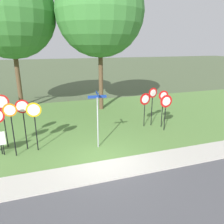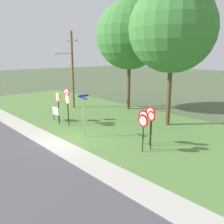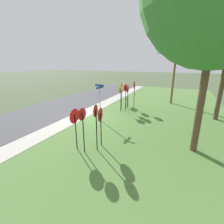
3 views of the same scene
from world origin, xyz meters
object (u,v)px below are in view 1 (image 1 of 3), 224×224
object	(u,v)px
yield_sign_far_right	(166,104)
stop_sign_far_center	(34,116)
street_name_post	(98,115)
stop_sign_far_left	(11,119)
oak_tree_left	(10,13)
stop_sign_near_right	(23,114)
yield_sign_near_right	(145,102)
oak_tree_right	(100,12)
yield_sign_far_left	(153,98)
yield_sign_near_left	(163,100)
stop_sign_near_left	(2,109)

from	to	relation	value
yield_sign_far_right	stop_sign_far_center	bearing A→B (deg)	-176.01
street_name_post	stop_sign_far_left	bearing A→B (deg)	-179.38
oak_tree_left	stop_sign_near_right	bearing A→B (deg)	-84.78
yield_sign_far_right	oak_tree_left	world-z (taller)	oak_tree_left
yield_sign_near_right	oak_tree_right	bearing A→B (deg)	100.00
oak_tree_right	stop_sign_far_left	bearing A→B (deg)	-133.05
street_name_post	oak_tree_right	size ratio (longest dim) A/B	0.27
stop_sign_near_right	oak_tree_left	world-z (taller)	oak_tree_left
street_name_post	oak_tree_left	world-z (taller)	oak_tree_left
stop_sign_far_center	yield_sign_far_right	xyz separation A→B (m)	(7.78, 0.35, -0.14)
yield_sign_far_left	yield_sign_far_right	world-z (taller)	yield_sign_far_left
yield_sign_near_left	yield_sign_far_right	distance (m)	0.62
oak_tree_left	oak_tree_right	size ratio (longest dim) A/B	0.99
yield_sign_far_left	street_name_post	world-z (taller)	street_name_post
street_name_post	oak_tree_left	bearing A→B (deg)	120.95
oak_tree_right	yield_sign_far_right	bearing A→B (deg)	-67.34
stop_sign_far_left	yield_sign_near_right	size ratio (longest dim) A/B	1.18
stop_sign_near_left	oak_tree_left	distance (m)	9.24
stop_sign_near_left	stop_sign_far_left	bearing A→B (deg)	-72.14
oak_tree_left	yield_sign_far_left	bearing A→B (deg)	-38.44
stop_sign_far_left	yield_sign_far_left	xyz separation A→B (m)	(8.46, 1.76, 0.01)
yield_sign_near_left	yield_sign_far_right	size ratio (longest dim) A/B	1.06
yield_sign_far_left	oak_tree_right	xyz separation A→B (m)	(-2.18, 4.96, 5.74)
stop_sign_near_left	yield_sign_far_right	distance (m)	9.35
yield_sign_near_right	yield_sign_far_right	size ratio (longest dim) A/B	0.98
stop_sign_near_right	stop_sign_far_center	xyz separation A→B (m)	(0.53, -0.31, -0.07)
yield_sign_near_left	oak_tree_left	world-z (taller)	oak_tree_left
stop_sign_near_right	street_name_post	distance (m)	3.76
stop_sign_near_left	stop_sign_far_center	world-z (taller)	stop_sign_near_left
yield_sign_far_right	yield_sign_far_left	bearing A→B (deg)	109.01
stop_sign_far_left	street_name_post	size ratio (longest dim) A/B	0.89
yield_sign_near_right	street_name_post	size ratio (longest dim) A/B	0.76
stop_sign_near_left	stop_sign_far_left	world-z (taller)	stop_sign_near_left
oak_tree_right	stop_sign_near_left	bearing A→B (deg)	-140.92
oak_tree_right	stop_sign_near_right	bearing A→B (deg)	-133.38
yield_sign_near_right	street_name_post	bearing A→B (deg)	-159.59
stop_sign_far_left	oak_tree_right	distance (m)	10.84
yield_sign_near_right	stop_sign_far_center	bearing A→B (deg)	-176.31
stop_sign_far_left	stop_sign_far_center	bearing A→B (deg)	17.16
stop_sign_near_right	yield_sign_far_left	distance (m)	8.04
stop_sign_near_left	stop_sign_far_center	bearing A→B (deg)	-35.61
yield_sign_far_right	street_name_post	size ratio (longest dim) A/B	0.77
stop_sign_near_left	oak_tree_right	bearing A→B (deg)	33.74
stop_sign_near_left	yield_sign_far_left	size ratio (longest dim) A/B	1.11
stop_sign_near_right	oak_tree_left	bearing A→B (deg)	102.12
stop_sign_far_center	yield_sign_far_right	world-z (taller)	stop_sign_far_center
stop_sign_near_left	oak_tree_right	distance (m)	10.36
stop_sign_far_left	yield_sign_near_right	world-z (taller)	stop_sign_far_left
oak_tree_right	stop_sign_far_center	bearing A→B (deg)	-129.24
yield_sign_near_right	yield_sign_far_left	world-z (taller)	yield_sign_far_left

